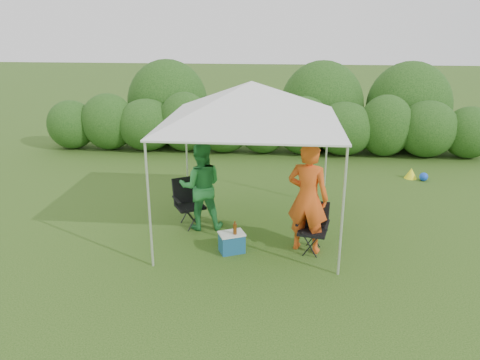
# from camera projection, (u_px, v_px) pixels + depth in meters

# --- Properties ---
(ground) EXTENTS (70.00, 70.00, 0.00)m
(ground) POSITION_uv_depth(u_px,v_px,m) (248.00, 242.00, 8.50)
(ground) COLOR #3A5C1D
(hedge) EXTENTS (13.33, 1.53, 1.80)m
(hedge) POSITION_uv_depth(u_px,v_px,m) (263.00, 126.00, 13.88)
(hedge) COLOR #29541A
(hedge) RESTS_ON ground
(canopy) EXTENTS (3.10, 3.10, 2.83)m
(canopy) POSITION_uv_depth(u_px,v_px,m) (251.00, 102.00, 8.16)
(canopy) COLOR silver
(canopy) RESTS_ON ground
(chair_right) EXTENTS (0.60, 0.57, 0.86)m
(chair_right) POSITION_uv_depth(u_px,v_px,m) (313.00, 224.00, 8.08)
(chair_right) COLOR black
(chair_right) RESTS_ON ground
(chair_left) EXTENTS (0.72, 0.71, 0.93)m
(chair_left) POSITION_uv_depth(u_px,v_px,m) (188.00, 199.00, 9.07)
(chair_left) COLOR black
(chair_left) RESTS_ON ground
(man) EXTENTS (0.82, 0.67, 1.95)m
(man) POSITION_uv_depth(u_px,v_px,m) (308.00, 198.00, 7.91)
(man) COLOR #ED561A
(man) RESTS_ON ground
(woman) EXTENTS (0.91, 0.77, 1.69)m
(woman) POSITION_uv_depth(u_px,v_px,m) (201.00, 186.00, 8.83)
(woman) COLOR green
(woman) RESTS_ON ground
(cooler) EXTENTS (0.52, 0.46, 0.36)m
(cooler) POSITION_uv_depth(u_px,v_px,m) (232.00, 242.00, 8.09)
(cooler) COLOR #1A517A
(cooler) RESTS_ON ground
(bottle) EXTENTS (0.06, 0.06, 0.24)m
(bottle) POSITION_uv_depth(u_px,v_px,m) (235.00, 228.00, 7.95)
(bottle) COLOR #592D0C
(bottle) RESTS_ON cooler
(lawn_toy) EXTENTS (0.53, 0.44, 0.27)m
(lawn_toy) POSITION_uv_depth(u_px,v_px,m) (414.00, 174.00, 11.80)
(lawn_toy) COLOR #FDFC1A
(lawn_toy) RESTS_ON ground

